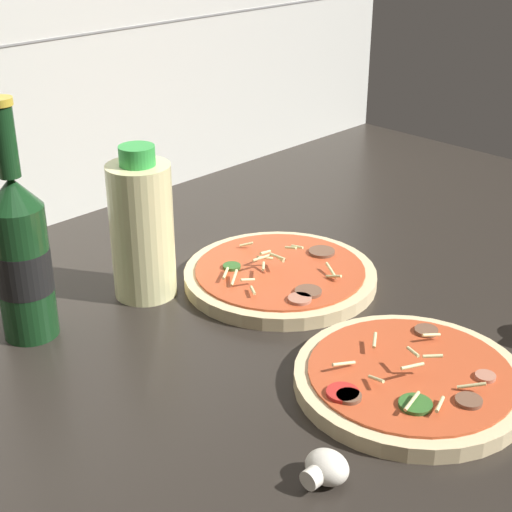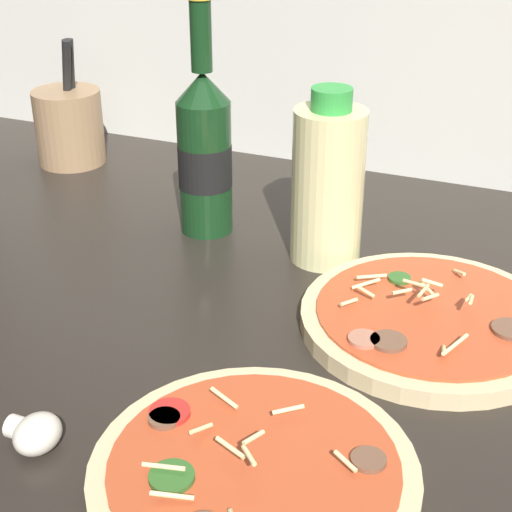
% 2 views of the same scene
% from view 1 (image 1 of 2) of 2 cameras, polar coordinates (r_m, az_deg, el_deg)
% --- Properties ---
extents(counter_slab, '(1.60, 0.90, 0.03)m').
position_cam_1_polar(counter_slab, '(0.92, -0.36, -6.62)').
color(counter_slab, '#28231E').
rests_on(counter_slab, ground).
extents(tile_backsplash, '(1.60, 0.01, 0.60)m').
position_cam_1_polar(tile_backsplash, '(1.16, -16.99, 14.57)').
color(tile_backsplash, silver).
rests_on(tile_backsplash, ground).
extents(pizza_near, '(0.24, 0.24, 0.05)m').
position_cam_1_polar(pizza_near, '(0.84, 11.14, -8.80)').
color(pizza_near, beige).
rests_on(pizza_near, counter_slab).
extents(pizza_far, '(0.25, 0.25, 0.05)m').
position_cam_1_polar(pizza_far, '(1.03, 1.78, -1.44)').
color(pizza_far, beige).
rests_on(pizza_far, counter_slab).
extents(beer_bottle, '(0.06, 0.06, 0.28)m').
position_cam_1_polar(beer_bottle, '(0.91, -16.69, 0.05)').
color(beer_bottle, '#143819').
rests_on(beer_bottle, counter_slab).
extents(oil_bottle, '(0.08, 0.08, 0.20)m').
position_cam_1_polar(oil_bottle, '(0.98, -8.30, 2.01)').
color(oil_bottle, beige).
rests_on(oil_bottle, counter_slab).
extents(mushroom_left, '(0.04, 0.04, 0.03)m').
position_cam_1_polar(mushroom_left, '(0.71, 5.07, -15.13)').
color(mushroom_left, white).
rests_on(mushroom_left, counter_slab).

